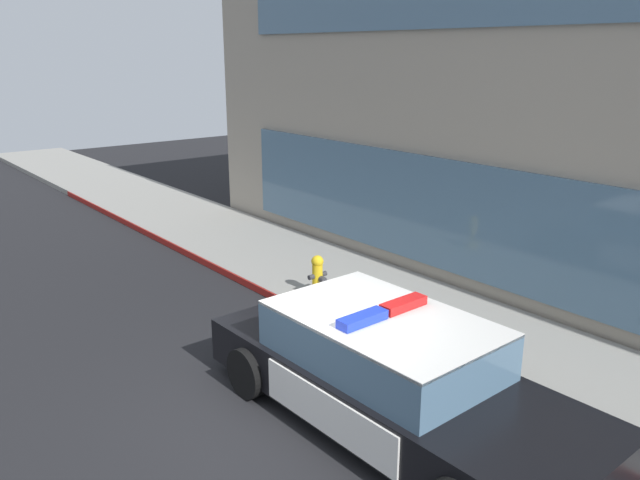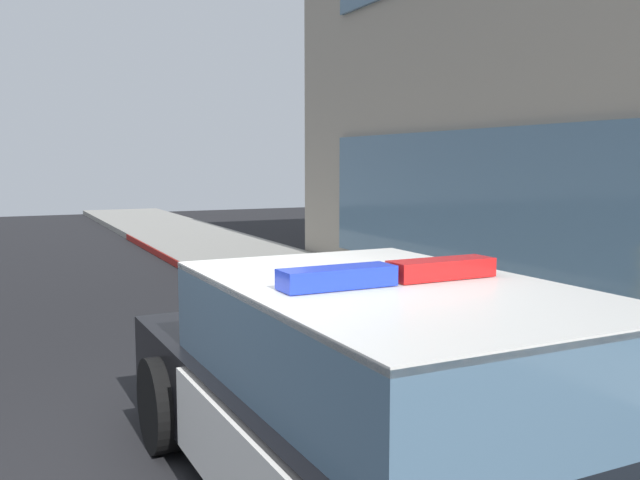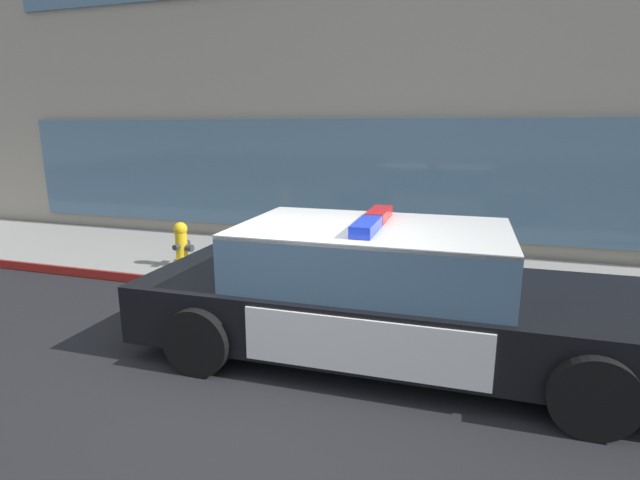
{
  "view_description": "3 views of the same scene",
  "coord_description": "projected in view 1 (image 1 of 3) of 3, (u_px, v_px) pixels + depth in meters",
  "views": [
    {
      "loc": [
        5.72,
        -4.05,
        4.4
      ],
      "look_at": [
        -2.16,
        2.34,
        1.35
      ],
      "focal_mm": 35.61,
      "sensor_mm": 36.0,
      "label": 1
    },
    {
      "loc": [
        4.11,
        -1.12,
        2.06
      ],
      "look_at": [
        -1.32,
        1.46,
        1.37
      ],
      "focal_mm": 38.86,
      "sensor_mm": 36.0,
      "label": 2
    },
    {
      "loc": [
        1.78,
        -3.9,
        2.37
      ],
      "look_at": [
        -0.03,
        1.79,
        0.97
      ],
      "focal_mm": 27.32,
      "sensor_mm": 36.0,
      "label": 3
    }
  ],
  "objects": [
    {
      "name": "sidewalk",
      "position": [
        463.0,
        334.0,
        10.06
      ],
      "size": [
        48.0,
        2.84,
        0.15
      ],
      "primitive_type": "cube",
      "color": "gray",
      "rests_on": "ground"
    },
    {
      "name": "police_cruiser",
      "position": [
        390.0,
        374.0,
        7.58
      ],
      "size": [
        5.23,
        2.19,
        1.49
      ],
      "rotation": [
        0.0,
        0.0,
        0.02
      ],
      "color": "black",
      "rests_on": "ground"
    },
    {
      "name": "fire_hydrant",
      "position": [
        318.0,
        275.0,
        11.43
      ],
      "size": [
        0.34,
        0.39,
        0.73
      ],
      "color": "gold",
      "rests_on": "sidewalk"
    },
    {
      "name": "ground",
      "position": [
        284.0,
        415.0,
        7.97
      ],
      "size": [
        48.0,
        48.0,
        0.0
      ],
      "primitive_type": "plane",
      "color": "black"
    },
    {
      "name": "curb_red_paint",
      "position": [
        399.0,
        361.0,
        9.2
      ],
      "size": [
        28.8,
        0.04,
        0.14
      ],
      "primitive_type": "cube",
      "color": "maroon",
      "rests_on": "ground"
    }
  ]
}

